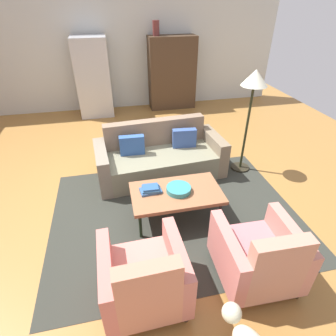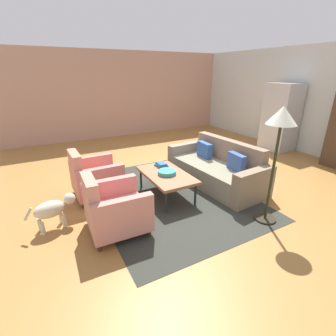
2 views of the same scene
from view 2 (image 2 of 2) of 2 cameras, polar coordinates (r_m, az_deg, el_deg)
ground_plane at (r=5.30m, az=4.90°, el=-2.21°), size 10.42×10.42×0.00m
wall_back at (r=7.75m, az=30.84°, el=13.24°), size 8.68×0.12×2.80m
wall_left at (r=8.83m, az=-10.94°, el=16.46°), size 0.12×7.76×2.80m
area_rug at (r=4.57m, az=0.15°, el=-6.18°), size 3.40×2.60×0.01m
couch at (r=5.05m, az=11.52°, el=-0.31°), size 2.16×1.05×0.86m
coffee_table at (r=4.38m, az=-0.43°, el=-1.75°), size 1.20×0.70×0.44m
armchair_left at (r=4.58m, az=-17.08°, el=-2.44°), size 0.82×0.82×0.88m
armchair_right at (r=3.53m, az=-12.87°, el=-9.50°), size 0.82×0.82×0.88m
fruit_bowl at (r=4.33m, az=-0.24°, el=-1.01°), size 0.33×0.33×0.07m
book_stack at (r=4.66m, az=-1.51°, el=0.69°), size 0.29×0.20×0.08m
refrigerator at (r=7.76m, az=24.84°, el=10.68°), size 0.80×0.73×1.85m
floor_lamp at (r=3.62m, az=24.80°, el=8.65°), size 0.40×0.40×1.72m
dog at (r=3.89m, az=-25.34°, el=-8.63°), size 0.32×0.70×0.48m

